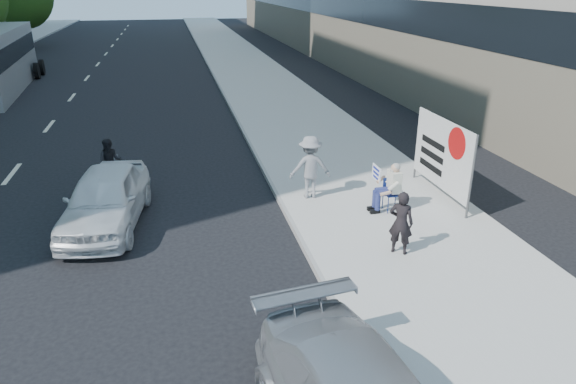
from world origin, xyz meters
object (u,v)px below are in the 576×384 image
object	(u,v)px
jogger	(310,167)
seated_protester	(389,185)
pedestrian_woman	(401,223)
protest_banner	(442,154)
motorcycle	(111,164)
white_sedan_near	(106,198)

from	to	relation	value
jogger	seated_protester	bearing A→B (deg)	146.99
seated_protester	pedestrian_woman	distance (m)	2.29
jogger	protest_banner	bearing A→B (deg)	171.96
seated_protester	motorcycle	world-z (taller)	seated_protester
jogger	protest_banner	distance (m)	3.62
seated_protester	motorcycle	distance (m)	8.31
motorcycle	pedestrian_woman	bearing A→B (deg)	-39.22
jogger	motorcycle	xyz separation A→B (m)	(-5.52, 2.68, -0.39)
white_sedan_near	motorcycle	world-z (taller)	white_sedan_near
protest_banner	motorcycle	world-z (taller)	protest_banner
seated_protester	protest_banner	bearing A→B (deg)	18.16
seated_protester	protest_banner	distance (m)	1.92
jogger	pedestrian_woman	bearing A→B (deg)	111.54
pedestrian_woman	motorcycle	world-z (taller)	pedestrian_woman
seated_protester	motorcycle	bearing A→B (deg)	151.22
pedestrian_woman	protest_banner	xyz separation A→B (m)	(2.41, 2.77, 0.52)
seated_protester	jogger	bearing A→B (deg)	143.02
jogger	white_sedan_near	distance (m)	5.39
seated_protester	protest_banner	size ratio (longest dim) A/B	0.43
jogger	pedestrian_woman	xyz separation A→B (m)	(1.11, -3.52, -0.15)
seated_protester	pedestrian_woman	bearing A→B (deg)	-106.43
pedestrian_woman	motorcycle	size ratio (longest dim) A/B	0.71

